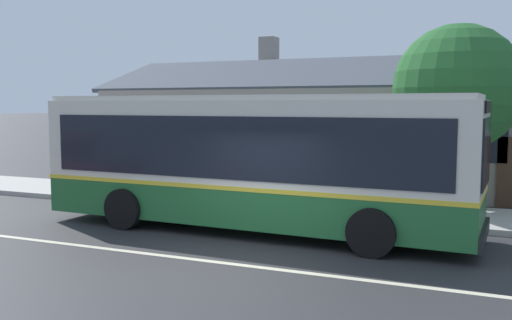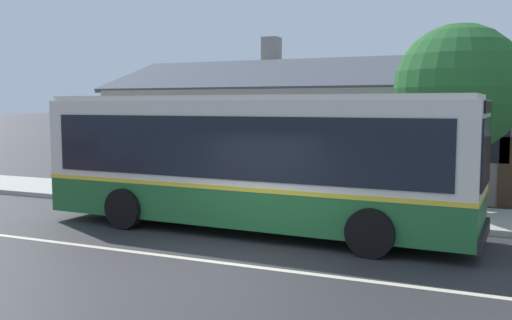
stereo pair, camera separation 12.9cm
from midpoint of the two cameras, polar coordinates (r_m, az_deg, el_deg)
The scene contains 7 objects.
ground_plane at distance 11.09m, azimuth -2.39°, elevation -10.34°, with size 300.00×300.00×0.00m, color #2D2D30.
sidewalk_far at distance 16.53m, azimuth 6.83°, elevation -4.80°, with size 60.00×3.00×0.15m, color #ADAAA3.
lane_divider_stripe at distance 11.09m, azimuth -2.39°, elevation -10.32°, with size 60.00×0.16×0.01m, color beige.
community_building at distance 22.57m, azimuth 15.93°, elevation 2.47°, with size 23.63×8.44×5.94m.
transit_bus at distance 13.70m, azimuth -0.09°, elevation 0.14°, with size 10.61×3.02×3.25m.
bench_by_building at distance 19.06m, azimuth -12.37°, elevation -2.04°, with size 1.53×0.51×0.94m.
street_tree_primary at distance 16.63m, azimuth 19.84°, elevation 6.74°, with size 3.50×3.50×5.24m.
Camera 2 is at (4.76, -9.55, 3.04)m, focal length 40.00 mm.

